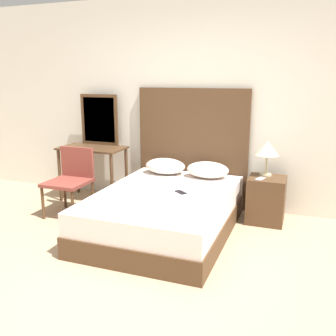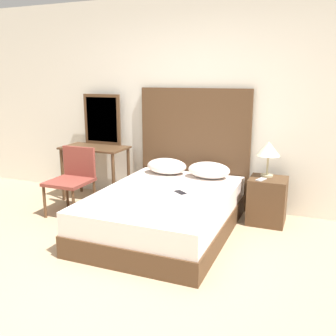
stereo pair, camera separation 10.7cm
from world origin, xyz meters
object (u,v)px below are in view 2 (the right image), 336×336
Objects in this scene: phone_on_bed at (180,192)px; nightstand at (267,201)px; vanity_desk at (95,157)px; table_lamp at (268,150)px; chair at (73,176)px; bed at (165,212)px; phone_on_nightstand at (261,179)px.

nightstand reaches higher than phone_on_bed.
phone_on_bed is 0.18× the size of vanity_desk.
table_lamp is 0.50× the size of chair.
phone_on_bed is 1.17m from table_lamp.
nightstand reaches higher than bed.
table_lamp is (0.82, 0.74, 0.40)m from phone_on_bed.
nightstand is 0.61× the size of vanity_desk.
table_lamp is 0.37m from phone_on_nightstand.
phone_on_nightstand reaches higher than phone_on_bed.
bed is 2.39× the size of chair.
nightstand is 2.41m from chair.
bed is 0.30m from phone_on_bed.
nightstand is 0.60m from table_lamp.
chair reaches higher than nightstand.
phone_on_nightstand is (0.78, 0.55, 0.08)m from phone_on_bed.
phone_on_bed is 0.39× the size of table_lamp.
vanity_desk is 0.57m from chair.
vanity_desk is (-1.51, 0.66, 0.15)m from phone_on_bed.
phone_on_nightstand is 0.20× the size of chair.
phone_on_nightstand is 0.18× the size of vanity_desk.
phone_on_bed is 0.98× the size of phone_on_nightstand.
chair is at bearing -166.70° from nightstand.
chair is at bearing -87.32° from vanity_desk.
nightstand is 0.66× the size of chair.
chair reaches higher than phone_on_bed.
table_lamp is at bearing 111.50° from nightstand.
vanity_desk reaches higher than bed.
phone_on_nightstand is (-0.07, -0.10, 0.28)m from nightstand.
chair reaches higher than vanity_desk.
table_lamp reaches higher than nightstand.
vanity_desk reaches higher than phone_on_bed.
bed is at bearing -145.53° from nightstand.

